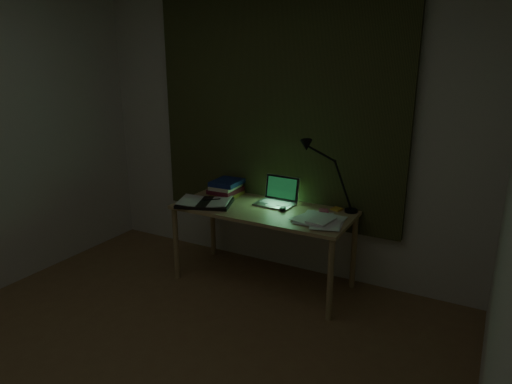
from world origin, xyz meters
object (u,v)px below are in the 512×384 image
Objects in this scene: loose_papers at (316,219)px; desk_lamp at (353,178)px; desk at (263,246)px; laptop at (275,192)px; book_stack at (227,188)px; open_textbook at (205,202)px.

loose_papers is 0.66× the size of desk_lamp.
desk is at bearing -157.35° from desk_lamp.
laptop reaches higher than loose_papers.
laptop is at bearing -4.57° from book_stack.
desk_lamp is (0.17, 0.31, 0.27)m from loose_papers.
open_textbook is (-0.51, -0.26, -0.09)m from laptop.
open_textbook reaches higher than loose_papers.
laptop is at bearing 69.97° from desk.
desk is 0.60m from open_textbook.
laptop is at bearing 7.09° from open_textbook.
loose_papers is (0.94, 0.08, -0.01)m from open_textbook.
open_textbook is 0.94m from loose_papers.
open_textbook reaches higher than desk.
desk_lamp reaches higher than loose_papers.
book_stack is (-0.44, 0.16, 0.40)m from desk.
desk is 2.59× the size of desk_lamp.
laptop is 1.29× the size of book_stack.
loose_papers is at bearing -117.52° from desk_lamp.
laptop is 0.95× the size of loose_papers.
book_stack is 1.11m from desk_lamp.
book_stack reaches higher than loose_papers.
desk is 0.92m from desk_lamp.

